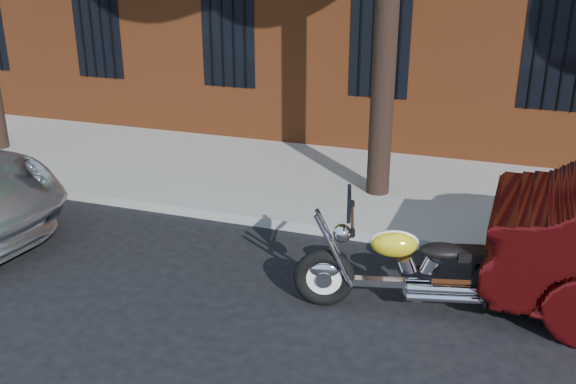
% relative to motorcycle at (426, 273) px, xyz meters
% --- Properties ---
extents(ground, '(120.00, 120.00, 0.00)m').
position_rel_motorcycle_xyz_m(ground, '(-1.68, 0.22, -0.47)').
color(ground, black).
rests_on(ground, ground).
extents(curb, '(40.00, 0.16, 0.15)m').
position_rel_motorcycle_xyz_m(curb, '(-1.68, 1.60, -0.40)').
color(curb, gray).
rests_on(curb, ground).
extents(sidewalk, '(40.00, 3.60, 0.15)m').
position_rel_motorcycle_xyz_m(sidewalk, '(-1.68, 3.48, -0.40)').
color(sidewalk, gray).
rests_on(sidewalk, ground).
extents(motorcycle, '(2.79, 1.19, 1.40)m').
position_rel_motorcycle_xyz_m(motorcycle, '(0.00, 0.00, 0.00)').
color(motorcycle, black).
rests_on(motorcycle, ground).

